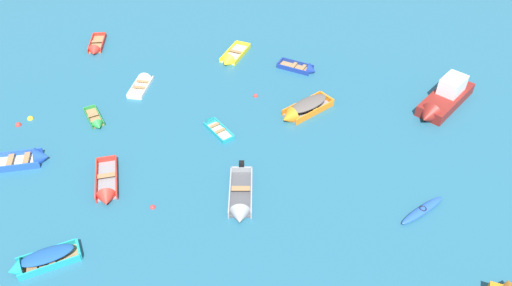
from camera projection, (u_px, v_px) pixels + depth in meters
The scene contains 17 objects.
rowboat_red_near_right at pixel (95, 48), 43.10m from camera, with size 2.01×3.82×1.07m.
rowboat_blue_back_row_right at pixel (30, 159), 32.04m from camera, with size 4.27×2.73×1.36m.
rowboat_orange_outer_right at pixel (301, 110), 35.88m from camera, with size 4.03×4.31×1.41m.
rowboat_turquoise_near_left at pixel (213, 125), 34.94m from camera, with size 2.77×2.71×0.89m.
rowboat_green_far_left at pixel (96, 122), 35.17m from camera, with size 2.44×2.74×0.82m.
rowboat_grey_far_back at pixel (240, 204), 29.05m from camera, with size 2.04×4.79×1.26m.
rowboat_deep_blue_midfield_right at pixel (305, 69), 40.51m from camera, with size 3.48×2.04×1.11m.
rowboat_yellow_back_row_center at pixel (230, 59), 41.72m from camera, with size 2.22×4.11×1.31m.
motor_launch_maroon_back_row_left at pixel (444, 99), 36.41m from camera, with size 4.97×6.38×2.45m.
rowboat_white_center at pixel (145, 80), 39.30m from camera, with size 1.24×3.38×1.11m.
rowboat_red_far_right at pixel (107, 190), 29.95m from camera, with size 2.73×4.30×1.18m.
kayak_blue_cluster_outer at pixel (422, 210), 28.78m from camera, with size 2.91×2.96×0.34m.
rowboat_turquoise_distant_center at pixel (37, 262), 25.81m from camera, with size 3.70×3.04×1.14m.
mooring_buoy_near_foreground at pixel (31, 119), 35.69m from camera, with size 0.45×0.45×0.45m, color yellow.
mooring_buoy_far_field at pixel (18, 125), 35.13m from camera, with size 0.43×0.43×0.43m, color red.
mooring_buoy_central at pixel (153, 207), 29.16m from camera, with size 0.33×0.33×0.33m, color red.
mooring_buoy_midfield at pixel (255, 96), 37.87m from camera, with size 0.38×0.38×0.38m, color red.
Camera 1 is at (4.29, -5.74, 21.99)m, focal length 34.14 mm.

